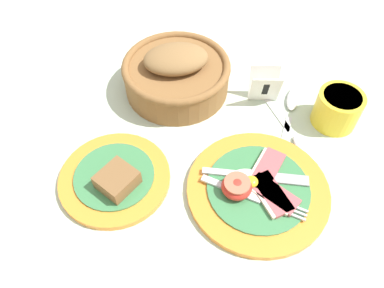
{
  "coord_description": "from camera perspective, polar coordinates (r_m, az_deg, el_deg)",
  "views": [
    {
      "loc": [
        -0.01,
        -0.33,
        0.57
      ],
      "look_at": [
        -0.07,
        0.08,
        0.02
      ],
      "focal_mm": 35.0,
      "sensor_mm": 36.0,
      "label": 1
    }
  ],
  "objects": [
    {
      "name": "ground_plane",
      "position": [
        0.66,
        5.28,
        -7.59
      ],
      "size": [
        3.0,
        3.0,
        0.0
      ],
      "primitive_type": "plane",
      "color": "#B7CCB7"
    },
    {
      "name": "breakfast_plate",
      "position": [
        0.66,
        9.85,
        -6.69
      ],
      "size": [
        0.25,
        0.25,
        0.04
      ],
      "color": "orange",
      "rests_on": "ground_plane"
    },
    {
      "name": "bread_plate",
      "position": [
        0.68,
        -11.57,
        -4.9
      ],
      "size": [
        0.2,
        0.2,
        0.05
      ],
      "color": "orange",
      "rests_on": "ground_plane"
    },
    {
      "name": "sugar_cup",
      "position": [
        0.78,
        21.32,
        5.12
      ],
      "size": [
        0.09,
        0.09,
        0.07
      ],
      "color": "yellow",
      "rests_on": "ground_plane"
    },
    {
      "name": "bread_basket",
      "position": [
        0.79,
        -2.38,
        10.7
      ],
      "size": [
        0.22,
        0.22,
        0.1
      ],
      "color": "brown",
      "rests_on": "ground_plane"
    },
    {
      "name": "number_card",
      "position": [
        0.79,
        11.01,
        8.68
      ],
      "size": [
        0.07,
        0.05,
        0.07
      ],
      "rotation": [
        0.0,
        0.0,
        0.13
      ],
      "color": "white",
      "rests_on": "ground_plane"
    },
    {
      "name": "teaspoon_by_saucer",
      "position": [
        0.75,
        15.66,
        0.75
      ],
      "size": [
        0.11,
        0.18,
        0.01
      ],
      "rotation": [
        0.0,
        0.0,
        5.23
      ],
      "color": "silver",
      "rests_on": "ground_plane"
    },
    {
      "name": "teaspoon_near_cup",
      "position": [
        0.8,
        14.87,
        5.34
      ],
      "size": [
        0.05,
        0.19,
        0.01
      ],
      "rotation": [
        0.0,
        0.0,
        1.41
      ],
      "color": "silver",
      "rests_on": "ground_plane"
    }
  ]
}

